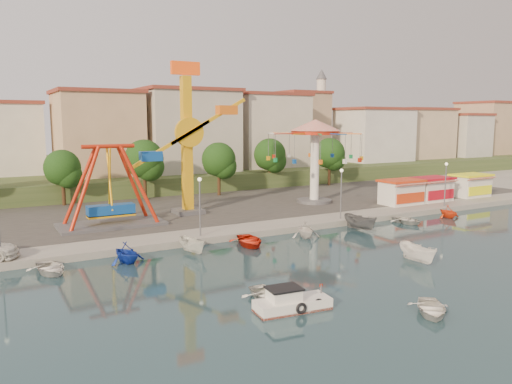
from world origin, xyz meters
TOP-DOWN VIEW (x-y plane):
  - ground at (0.00, 0.00)m, footprint 200.00×200.00m
  - quay_deck at (0.00, 62.00)m, footprint 200.00×100.00m
  - asphalt_pad at (0.00, 30.00)m, footprint 90.00×28.00m
  - hill_terrace at (0.00, 67.00)m, footprint 200.00×60.00m
  - pirate_ship_ride at (-13.89, 21.32)m, footprint 10.00×5.00m
  - kamikaze_tower at (-4.40, 23.46)m, footprint 8.94×3.10m
  - wave_swinger at (11.80, 22.88)m, footprint 11.60×11.60m
  - booth_left at (20.35, 16.49)m, footprint 5.40×3.78m
  - booth_mid at (25.69, 16.49)m, footprint 5.40×3.78m
  - booth_right at (33.30, 16.49)m, footprint 5.40×3.78m
  - lamp_post_1 at (-8.00, 13.00)m, footprint 0.14×0.14m
  - lamp_post_2 at (8.00, 13.00)m, footprint 0.14×0.14m
  - lamp_post_3 at (24.00, 13.00)m, footprint 0.14×0.14m
  - tree_1 at (-16.00, 36.24)m, footprint 4.35×4.35m
  - tree_2 at (-6.00, 35.81)m, footprint 5.02×5.02m
  - tree_3 at (4.00, 34.36)m, footprint 4.68×4.68m
  - tree_4 at (14.00, 37.35)m, footprint 4.86×4.86m
  - tree_5 at (24.00, 35.54)m, footprint 4.83×4.83m
  - building_1 at (-21.33, 51.38)m, footprint 12.33×9.01m
  - building_2 at (-8.19, 51.96)m, footprint 11.95×9.28m
  - building_3 at (5.60, 48.80)m, footprint 12.59×10.50m
  - building_4 at (19.07, 52.20)m, footprint 10.75×9.23m
  - building_5 at (32.37, 50.33)m, footprint 12.77×10.96m
  - building_6 at (44.15, 48.77)m, footprint 8.23×8.98m
  - building_7 at (56.03, 53.70)m, footprint 11.59×10.93m
  - building_8 at (69.93, 47.19)m, footprint 12.84×9.28m
  - building_9 at (83.46, 49.95)m, footprint 12.95×9.17m
  - minaret at (36.00, 54.00)m, footprint 2.80×2.80m
  - cabin_motorboat at (-9.95, -4.60)m, footprint 4.57×2.16m
  - rowboat_a at (-10.25, -2.87)m, footprint 2.73×3.79m
  - rowboat_b at (-3.40, -9.01)m, footprint 3.89×4.02m
  - skiff at (3.98, -1.27)m, footprint 1.90×3.98m
  - moored_boat_0 at (-21.02, 9.80)m, footprint 3.28×4.14m
  - moored_boat_1 at (-15.53, 9.80)m, footprint 3.44×3.72m
  - moored_boat_2 at (-10.06, 9.80)m, footprint 1.83×3.66m
  - moored_boat_3 at (-4.75, 9.80)m, footprint 3.74×4.68m
  - moored_boat_4 at (1.22, 9.80)m, footprint 3.32×3.61m
  - moored_boat_5 at (7.93, 9.80)m, footprint 1.94×4.25m
  - moored_boat_6 at (14.42, 9.80)m, footprint 2.72×3.66m
  - moored_boat_7 at (20.86, 9.80)m, footprint 2.79×3.10m

SIDE VIEW (x-z plane):
  - ground at x=0.00m, z-range 0.00..0.00m
  - quay_deck at x=0.00m, z-range 0.00..0.60m
  - rowboat_b at x=-3.40m, z-range 0.00..0.68m
  - moored_boat_6 at x=14.42m, z-range 0.00..0.73m
  - moored_boat_0 at x=-21.02m, z-range 0.00..0.77m
  - rowboat_a at x=-10.25m, z-range 0.00..0.78m
  - cabin_motorboat at x=-9.95m, z-range -0.36..1.19m
  - moored_boat_3 at x=-4.75m, z-range 0.00..0.86m
  - asphalt_pad at x=0.00m, z-range 0.60..0.61m
  - moored_boat_2 at x=-10.06m, z-range 0.00..1.35m
  - moored_boat_7 at x=20.86m, z-range 0.00..1.45m
  - skiff at x=3.98m, z-range 0.00..1.48m
  - moored_boat_5 at x=7.93m, z-range 0.00..1.59m
  - moored_boat_4 at x=1.22m, z-range 0.00..1.59m
  - moored_boat_1 at x=-15.53m, z-range 0.00..1.63m
  - hill_terrace at x=0.00m, z-range 0.00..3.00m
  - booth_left at x=20.35m, z-range 0.62..3.70m
  - booth_mid at x=25.69m, z-range 0.62..3.70m
  - booth_right at x=33.30m, z-range 0.62..3.70m
  - lamp_post_1 at x=-8.00m, z-range 0.60..5.60m
  - lamp_post_2 at x=8.00m, z-range 0.60..5.60m
  - lamp_post_3 at x=24.00m, z-range 0.60..5.60m
  - pirate_ship_ride at x=-13.89m, z-range 0.39..8.39m
  - tree_1 at x=-16.00m, z-range 1.80..8.60m
  - tree_3 at x=4.00m, z-range 1.90..9.21m
  - tree_5 at x=24.00m, z-range 1.94..9.48m
  - tree_4 at x=14.00m, z-range 1.95..9.55m
  - tree_2 at x=-6.00m, z-range 1.99..9.84m
  - building_1 at x=-21.33m, z-range 3.00..11.63m
  - building_7 at x=56.03m, z-range 3.00..11.76m
  - building_3 at x=5.60m, z-range 3.00..12.20m
  - building_9 at x=83.46m, z-range 3.00..12.21m
  - building_4 at x=19.07m, z-range 3.00..12.24m
  - wave_swinger at x=11.80m, z-range 3.00..13.40m
  - kamikaze_tower at x=-4.40m, z-range 0.09..16.59m
  - building_5 at x=32.37m, z-range 3.00..14.21m
  - building_2 at x=-8.19m, z-range 3.00..14.23m
  - building_6 at x=44.15m, z-range 3.00..15.36m
  - building_8 at x=69.93m, z-range 3.00..15.58m
  - minaret at x=36.00m, z-range 3.55..21.55m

